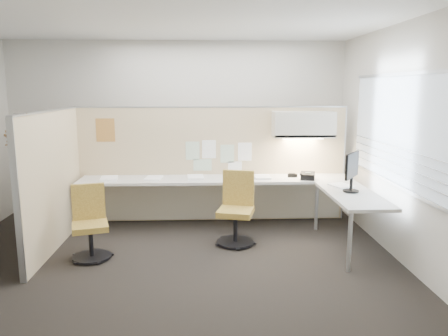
{
  "coord_description": "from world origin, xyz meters",
  "views": [
    {
      "loc": [
        0.44,
        -5.03,
        2.04
      ],
      "look_at": [
        0.7,
        0.8,
        0.97
      ],
      "focal_mm": 35.0,
      "sensor_mm": 36.0,
      "label": 1
    }
  ],
  "objects_px": {
    "monitor": "(352,170)",
    "phone": "(307,176)",
    "chair_left": "(90,225)",
    "chair_right": "(236,211)",
    "desk": "(239,189)"
  },
  "relations": [
    {
      "from": "monitor",
      "to": "phone",
      "type": "height_order",
      "value": "monitor"
    },
    {
      "from": "chair_left",
      "to": "chair_right",
      "type": "height_order",
      "value": "chair_right"
    },
    {
      "from": "desk",
      "to": "chair_left",
      "type": "xyz_separation_m",
      "value": [
        -1.89,
        -1.02,
        -0.19
      ]
    },
    {
      "from": "monitor",
      "to": "phone",
      "type": "distance_m",
      "value": 0.91
    },
    {
      "from": "chair_left",
      "to": "chair_right",
      "type": "relative_size",
      "value": 0.93
    },
    {
      "from": "chair_left",
      "to": "monitor",
      "type": "distance_m",
      "value": 3.32
    },
    {
      "from": "desk",
      "to": "chair_right",
      "type": "distance_m",
      "value": 0.61
    },
    {
      "from": "desk",
      "to": "chair_right",
      "type": "xyz_separation_m",
      "value": [
        -0.08,
        -0.59,
        -0.16
      ]
    },
    {
      "from": "chair_left",
      "to": "chair_right",
      "type": "xyz_separation_m",
      "value": [
        1.81,
        0.44,
        0.03
      ]
    },
    {
      "from": "desk",
      "to": "chair_left",
      "type": "bearing_deg",
      "value": -151.64
    },
    {
      "from": "monitor",
      "to": "chair_left",
      "type": "bearing_deg",
      "value": 128.55
    },
    {
      "from": "chair_right",
      "to": "monitor",
      "type": "relative_size",
      "value": 1.87
    },
    {
      "from": "chair_left",
      "to": "phone",
      "type": "relative_size",
      "value": 3.45
    },
    {
      "from": "chair_left",
      "to": "monitor",
      "type": "height_order",
      "value": "monitor"
    },
    {
      "from": "chair_left",
      "to": "chair_right",
      "type": "bearing_deg",
      "value": -2.59
    }
  ]
}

